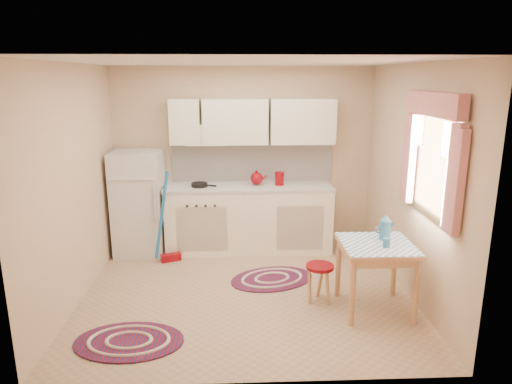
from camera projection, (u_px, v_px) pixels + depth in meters
room_shell at (259, 148)px, 5.01m from camera, size 3.64×3.60×2.52m
fridge at (139, 203)px, 6.15m from camera, size 0.65×0.60×1.40m
broom at (169, 217)px, 5.85m from camera, size 0.30×0.21×1.20m
base_cabinets at (249, 219)px, 6.32m from camera, size 2.25×0.60×0.88m
countertop at (249, 187)px, 6.21m from camera, size 2.27×0.62×0.04m
frying_pan at (199, 185)px, 6.12m from camera, size 0.29×0.29×0.05m
red_kettle at (257, 178)px, 6.18m from camera, size 0.23×0.22×0.19m
red_canister at (280, 179)px, 6.20m from camera, size 0.14×0.14×0.16m
table at (375, 277)px, 4.68m from camera, size 0.72×0.72×0.72m
stool at (319, 283)px, 4.88m from camera, size 0.37×0.37×0.42m
coffee_pot at (385, 227)px, 4.68m from camera, size 0.14×0.12×0.28m
mug at (386, 243)px, 4.48m from camera, size 0.09×0.09×0.10m
rug_center at (272, 279)px, 5.45m from camera, size 1.16×0.94×0.02m
rug_left at (129, 341)px, 4.17m from camera, size 1.03×0.71×0.02m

